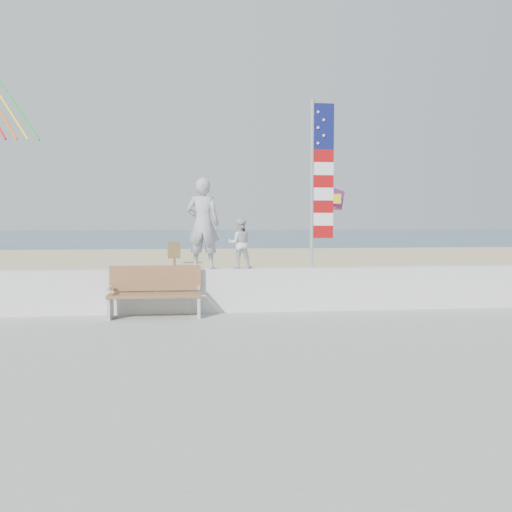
% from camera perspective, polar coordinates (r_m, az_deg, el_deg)
% --- Properties ---
extents(ground, '(220.00, 220.00, 0.00)m').
position_cam_1_polar(ground, '(9.47, 0.03, -8.91)').
color(ground, '#304D60').
rests_on(ground, ground).
extents(sand, '(90.00, 40.00, 0.08)m').
position_cam_1_polar(sand, '(18.32, -3.17, -2.62)').
color(sand, '#C6B884').
rests_on(sand, ground).
extents(boardwalk, '(50.00, 12.40, 0.10)m').
position_cam_1_polar(boardwalk, '(5.63, 4.84, -16.49)').
color(boardwalk, '#9E9E99').
rests_on(boardwalk, sand).
extents(seawall, '(30.00, 0.35, 0.90)m').
position_cam_1_polar(seawall, '(11.32, -1.12, -3.58)').
color(seawall, silver).
rests_on(seawall, boardwalk).
extents(adult, '(0.76, 0.58, 1.86)m').
position_cam_1_polar(adult, '(11.18, -5.62, 3.41)').
color(adult, '#A5A4AA').
rests_on(adult, seawall).
extents(child, '(0.51, 0.41, 1.04)m').
position_cam_1_polar(child, '(11.23, -1.69, 1.32)').
color(child, silver).
rests_on(child, seawall).
extents(bench, '(1.80, 0.57, 1.00)m').
position_cam_1_polar(bench, '(10.84, -10.58, -3.66)').
color(bench, olive).
rests_on(bench, boardwalk).
extents(flag, '(0.50, 0.08, 3.50)m').
position_cam_1_polar(flag, '(11.50, 6.53, 8.31)').
color(flag, silver).
rests_on(flag, seawall).
extents(parafoil_kite, '(0.98, 0.68, 0.67)m').
position_cam_1_polar(parafoil_kite, '(14.40, 7.66, 6.14)').
color(parafoil_kite, red).
rests_on(parafoil_kite, ground).
extents(sign, '(0.32, 0.07, 1.46)m').
position_cam_1_polar(sign, '(13.84, -8.60, -0.97)').
color(sign, olive).
rests_on(sign, sand).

